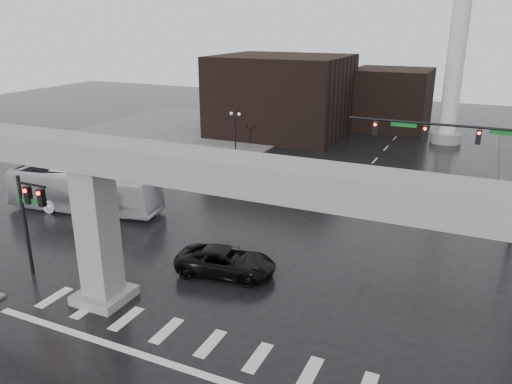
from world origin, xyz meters
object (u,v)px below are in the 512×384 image
(signal_mast_arm, at_px, (464,146))
(pickup_truck, at_px, (226,262))
(far_car, at_px, (333,172))
(city_bus, at_px, (84,190))

(signal_mast_arm, height_order, pickup_truck, signal_mast_arm)
(pickup_truck, distance_m, far_car, 20.31)
(pickup_truck, relative_size, far_car, 1.21)
(city_bus, bearing_deg, far_car, -53.01)
(pickup_truck, height_order, city_bus, city_bus)
(signal_mast_arm, bearing_deg, far_car, 148.86)
(signal_mast_arm, xyz_separation_m, pickup_truck, (-11.47, -13.61, -5.03))
(signal_mast_arm, distance_m, city_bus, 28.10)
(pickup_truck, xyz_separation_m, city_bus, (-14.80, 4.54, 0.90))
(signal_mast_arm, distance_m, pickup_truck, 18.49)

